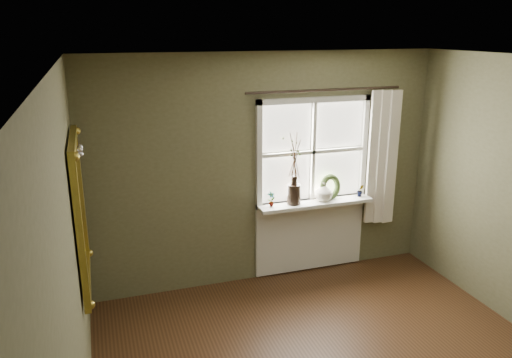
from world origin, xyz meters
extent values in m
plane|color=silver|center=(0.00, 0.00, 2.60)|extent=(4.50, 4.50, 0.00)
cube|color=brown|center=(0.00, 2.30, 1.30)|extent=(4.00, 0.10, 2.60)
cube|color=brown|center=(-2.05, 0.00, 1.30)|extent=(0.10, 4.50, 2.60)
cube|color=silver|center=(0.55, 2.22, 0.89)|extent=(1.36, 0.06, 0.06)
cube|color=silver|center=(0.55, 2.22, 2.07)|extent=(1.36, 0.06, 0.06)
cube|color=silver|center=(-0.10, 2.22, 1.48)|extent=(0.06, 0.06, 1.24)
cube|color=silver|center=(1.20, 2.22, 1.48)|extent=(0.06, 0.06, 1.24)
cube|color=silver|center=(0.55, 2.22, 1.48)|extent=(1.24, 0.05, 0.04)
cube|color=silver|center=(0.55, 2.22, 1.48)|extent=(0.04, 0.05, 1.12)
cube|color=white|center=(0.23, 2.25, 1.77)|extent=(0.59, 0.01, 0.53)
cube|color=white|center=(0.88, 2.25, 1.77)|extent=(0.59, 0.01, 0.53)
cube|color=white|center=(0.23, 2.25, 1.19)|extent=(0.59, 0.01, 0.53)
cube|color=white|center=(0.88, 2.25, 1.19)|extent=(0.59, 0.01, 0.53)
cube|color=silver|center=(0.55, 2.12, 0.90)|extent=(1.36, 0.26, 0.04)
cube|color=silver|center=(0.55, 2.23, 0.46)|extent=(1.36, 0.04, 0.88)
cylinder|color=black|center=(0.28, 2.12, 1.03)|extent=(0.16, 0.16, 0.23)
imported|color=silver|center=(0.65, 2.12, 1.03)|extent=(0.27, 0.27, 0.22)
torus|color=#33461F|center=(0.76, 2.16, 1.03)|extent=(0.32, 0.21, 0.31)
imported|color=#33461F|center=(0.01, 2.12, 1.01)|extent=(0.10, 0.07, 0.17)
imported|color=#33461F|center=(1.13, 2.12, 0.99)|extent=(0.09, 0.08, 0.15)
cube|color=silver|center=(1.39, 2.13, 1.37)|extent=(0.36, 0.12, 1.59)
cylinder|color=black|center=(0.65, 2.17, 2.18)|extent=(1.84, 0.03, 0.03)
cube|color=white|center=(-1.97, 1.24, 1.39)|extent=(0.02, 0.87, 1.07)
cube|color=#A48C30|center=(-1.96, 1.24, 1.97)|extent=(0.05, 1.05, 0.09)
cube|color=#A48C30|center=(-1.96, 1.24, 0.81)|extent=(0.05, 1.05, 0.09)
cube|color=#A48C30|center=(-1.96, 0.77, 1.39)|extent=(0.05, 0.09, 1.07)
cube|color=#A48C30|center=(-1.96, 1.72, 1.39)|extent=(0.05, 0.09, 1.07)
sphere|color=silver|center=(-1.91, 1.21, 1.92)|extent=(0.04, 0.04, 0.04)
sphere|color=silver|center=(-1.91, 1.24, 1.88)|extent=(0.04, 0.04, 0.04)
sphere|color=silver|center=(-1.91, 1.27, 1.93)|extent=(0.04, 0.04, 0.04)
camera|label=1|loc=(-1.80, -2.80, 2.82)|focal=35.00mm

